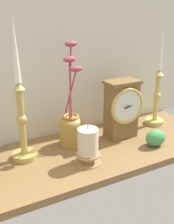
% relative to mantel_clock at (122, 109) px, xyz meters
% --- Properties ---
extents(ground_plane, '(1.00, 0.36, 0.02)m').
position_rel_mantel_clock_xyz_m(ground_plane, '(-0.17, -0.03, -0.13)').
color(ground_plane, brown).
extents(back_wall, '(1.20, 0.02, 0.65)m').
position_rel_mantel_clock_xyz_m(back_wall, '(-0.17, 0.15, 0.21)').
color(back_wall, silver).
rests_on(back_wall, ground_plane).
extents(mantel_clock, '(0.14, 0.09, 0.22)m').
position_rel_mantel_clock_xyz_m(mantel_clock, '(0.00, 0.00, 0.00)').
color(mantel_clock, brown).
rests_on(mantel_clock, ground_plane).
extents(candlestick_tall_left, '(0.08, 0.08, 0.41)m').
position_rel_mantel_clock_xyz_m(candlestick_tall_left, '(0.20, 0.04, 0.02)').
color(candlestick_tall_left, tan).
rests_on(candlestick_tall_left, ground_plane).
extents(candlestick_tall_center, '(0.08, 0.08, 0.45)m').
position_rel_mantel_clock_xyz_m(candlestick_tall_center, '(-0.37, 0.02, 0.04)').
color(candlestick_tall_center, tan).
rests_on(candlestick_tall_center, ground_plane).
extents(brass_vase_jar, '(0.09, 0.09, 0.36)m').
position_rel_mantel_clock_xyz_m(brass_vase_jar, '(-0.19, 0.03, -0.03)').
color(brass_vase_jar, '#AA833B').
rests_on(brass_vase_jar, ground_plane).
extents(pillar_candle_front, '(0.08, 0.08, 0.13)m').
position_rel_mantel_clock_xyz_m(pillar_candle_front, '(-0.20, -0.10, -0.05)').
color(pillar_candle_front, tan).
rests_on(pillar_candle_front, ground_plane).
extents(ivy_sprig, '(0.08, 0.05, 0.06)m').
position_rel_mantel_clock_xyz_m(ivy_sprig, '(0.07, -0.12, -0.08)').
color(ivy_sprig, '#448E51').
rests_on(ivy_sprig, ground_plane).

